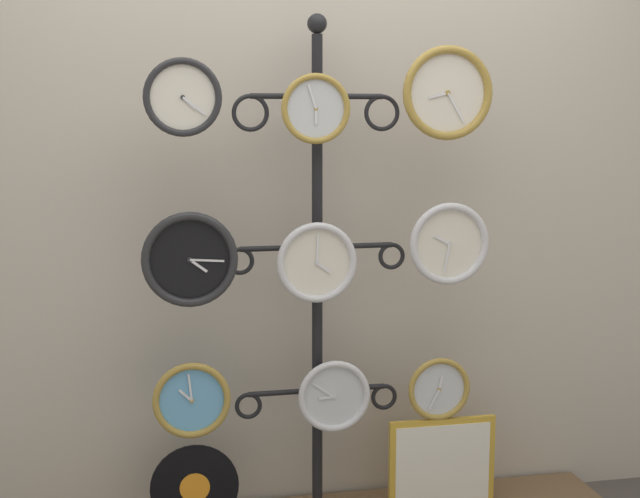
{
  "coord_description": "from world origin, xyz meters",
  "views": [
    {
      "loc": [
        -0.63,
        -2.69,
        1.53
      ],
      "look_at": [
        0.0,
        0.36,
        1.05
      ],
      "focal_mm": 50.0,
      "sensor_mm": 36.0,
      "label": 1
    }
  ],
  "objects": [
    {
      "name": "clock_top_left",
      "position": [
        -0.47,
        0.3,
        1.58
      ],
      "size": [
        0.26,
        0.04,
        0.26
      ],
      "color": "silver"
    },
    {
      "name": "clock_middle_right",
      "position": [
        0.46,
        0.3,
        1.07
      ],
      "size": [
        0.3,
        0.04,
        0.3
      ],
      "color": "silver"
    },
    {
      "name": "clock_middle_center",
      "position": [
        -0.02,
        0.3,
        1.02
      ],
      "size": [
        0.28,
        0.04,
        0.28
      ],
      "color": "silver"
    },
    {
      "name": "clock_bottom_left",
      "position": [
        -0.47,
        0.31,
        0.55
      ],
      "size": [
        0.27,
        0.04,
        0.27
      ],
      "color": "#60A8DB"
    },
    {
      "name": "clock_bottom_center",
      "position": [
        0.04,
        0.32,
        0.53
      ],
      "size": [
        0.26,
        0.04,
        0.26
      ],
      "color": "silver"
    },
    {
      "name": "clock_top_center",
      "position": [
        -0.02,
        0.33,
        1.55
      ],
      "size": [
        0.24,
        0.04,
        0.24
      ],
      "color": "silver"
    },
    {
      "name": "vinyl_record",
      "position": [
        -0.46,
        0.33,
        0.22
      ],
      "size": [
        0.31,
        0.01,
        0.31
      ],
      "color": "black",
      "rests_on": "low_shelf"
    },
    {
      "name": "picture_frame",
      "position": [
        0.46,
        0.31,
        0.24
      ],
      "size": [
        0.41,
        0.02,
        0.35
      ],
      "color": "gold",
      "rests_on": "low_shelf"
    },
    {
      "name": "clock_middle_left",
      "position": [
        -0.46,
        0.29,
        1.04
      ],
      "size": [
        0.33,
        0.04,
        0.33
      ],
      "color": "black"
    },
    {
      "name": "clock_top_right",
      "position": [
        0.44,
        0.3,
        1.6
      ],
      "size": [
        0.33,
        0.04,
        0.33
      ],
      "color": "silver"
    },
    {
      "name": "shop_wall",
      "position": [
        0.0,
        0.57,
        1.4
      ],
      "size": [
        4.4,
        0.04,
        2.8
      ],
      "color": "#BCB2A3",
      "rests_on": "ground_plane"
    },
    {
      "name": "clock_bottom_right",
      "position": [
        0.44,
        0.32,
        0.52
      ],
      "size": [
        0.24,
        0.04,
        0.24
      ],
      "color": "silver"
    },
    {
      "name": "display_stand",
      "position": [
        -0.0,
        0.41,
        0.65
      ],
      "size": [
        0.66,
        0.38,
        1.87
      ],
      "color": "black",
      "rests_on": "ground_plane"
    }
  ]
}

